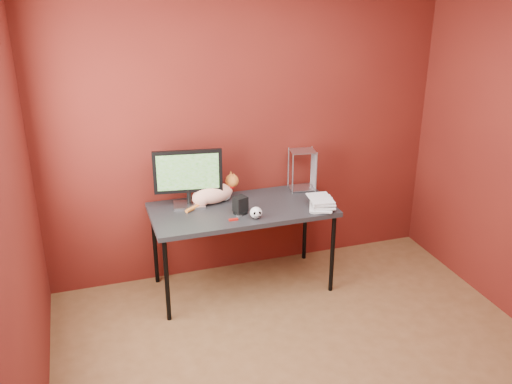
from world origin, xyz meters
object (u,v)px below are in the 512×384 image
object	(u,v)px
cat	(214,193)
book_stack	(313,151)
desk	(242,213)
speaker	(240,205)
skull_mug	(256,213)
monitor	(188,175)

from	to	relation	value
cat	book_stack	bearing A→B (deg)	-35.23
desk	speaker	size ratio (longest dim) A/B	10.77
skull_mug	book_stack	distance (m)	0.67
desk	book_stack	distance (m)	0.78
monitor	skull_mug	size ratio (longest dim) A/B	5.76
cat	speaker	world-z (taller)	cat
desk	skull_mug	bearing A→B (deg)	-79.12
desk	skull_mug	world-z (taller)	skull_mug
speaker	book_stack	world-z (taller)	book_stack
monitor	cat	world-z (taller)	monitor
monitor	speaker	distance (m)	0.49
skull_mug	desk	bearing A→B (deg)	106.07
desk	skull_mug	size ratio (longest dim) A/B	15.45
book_stack	skull_mug	bearing A→B (deg)	-172.30
cat	skull_mug	distance (m)	0.47
skull_mug	book_stack	size ratio (longest dim) A/B	0.10
cat	skull_mug	size ratio (longest dim) A/B	5.13
cat	book_stack	size ratio (longest dim) A/B	0.51
desk	skull_mug	distance (m)	0.26
desk	monitor	bearing A→B (deg)	157.66
speaker	book_stack	distance (m)	0.72
speaker	book_stack	xyz separation A→B (m)	(0.58, -0.07, 0.43)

